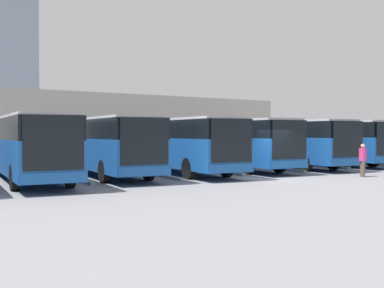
# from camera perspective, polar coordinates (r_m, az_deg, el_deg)

# --- Properties ---
(ground_plane) EXTENTS (600.00, 600.00, 0.00)m
(ground_plane) POSITION_cam_1_polar(r_m,az_deg,el_deg) (25.10, 9.45, -4.05)
(ground_plane) COLOR gray
(bus_0) EXTENTS (4.16, 12.43, 3.15)m
(bus_0) POSITION_cam_1_polar(r_m,az_deg,el_deg) (39.96, 19.24, 0.44)
(bus_0) COLOR #19519E
(bus_0) RESTS_ON ground_plane
(curb_divider_0) EXTENTS (0.91, 5.01, 0.15)m
(curb_divider_0) POSITION_cam_1_polar(r_m,az_deg,el_deg) (37.25, 19.56, -2.23)
(curb_divider_0) COLOR #9E9E99
(curb_divider_0) RESTS_ON ground_plane
(bus_1) EXTENTS (4.16, 12.43, 3.15)m
(bus_1) POSITION_cam_1_polar(r_m,az_deg,el_deg) (36.70, 15.12, 0.39)
(bus_1) COLOR #19519E
(bus_1) RESTS_ON ground_plane
(curb_divider_1) EXTENTS (0.91, 5.01, 0.15)m
(curb_divider_1) POSITION_cam_1_polar(r_m,az_deg,el_deg) (33.98, 15.14, -2.54)
(curb_divider_1) COLOR #9E9E99
(curb_divider_1) RESTS_ON ground_plane
(bus_2) EXTENTS (4.16, 12.43, 3.15)m
(bus_2) POSITION_cam_1_polar(r_m,az_deg,el_deg) (33.45, 10.60, 0.32)
(bus_2) COLOR #19519E
(bus_2) RESTS_ON ground_plane
(curb_divider_2) EXTENTS (0.91, 5.01, 0.15)m
(curb_divider_2) POSITION_cam_1_polar(r_m,az_deg,el_deg) (30.75, 10.22, -2.92)
(curb_divider_2) COLOR #9E9E99
(curb_divider_2) RESTS_ON ground_plane
(bus_3) EXTENTS (4.16, 12.43, 3.15)m
(bus_3) POSITION_cam_1_polar(r_m,az_deg,el_deg) (30.92, 4.43, 0.26)
(bus_3) COLOR #19519E
(bus_3) RESTS_ON ground_plane
(curb_divider_3) EXTENTS (0.91, 5.01, 0.15)m
(curb_divider_3) POSITION_cam_1_polar(r_m,az_deg,el_deg) (28.26, 3.42, -3.28)
(curb_divider_3) COLOR #9E9E99
(curb_divider_3) RESTS_ON ground_plane
(bus_4) EXTENTS (4.16, 12.43, 3.15)m
(bus_4) POSITION_cam_1_polar(r_m,az_deg,el_deg) (28.10, -1.83, 0.15)
(bus_4) COLOR #19519E
(bus_4) RESTS_ON ground_plane
(curb_divider_4) EXTENTS (0.91, 5.01, 0.15)m
(curb_divider_4) POSITION_cam_1_polar(r_m,az_deg,el_deg) (25.53, -3.61, -3.78)
(curb_divider_4) COLOR #9E9E99
(curb_divider_4) RESTS_ON ground_plane
(bus_5) EXTENTS (4.16, 12.43, 3.15)m
(bus_5) POSITION_cam_1_polar(r_m,az_deg,el_deg) (26.72, -10.43, 0.06)
(bus_5) COLOR #19519E
(bus_5) RESTS_ON ground_plane
(curb_divider_5) EXTENTS (0.91, 5.01, 0.15)m
(curb_divider_5) POSITION_cam_1_polar(r_m,az_deg,el_deg) (24.32, -13.21, -4.07)
(curb_divider_5) COLOR #9E9E99
(curb_divider_5) RESTS_ON ground_plane
(bus_6) EXTENTS (4.16, 12.43, 3.15)m
(bus_6) POSITION_cam_1_polar(r_m,az_deg,el_deg) (24.53, -18.80, -0.10)
(bus_6) COLOR #19519E
(bus_6) RESTS_ON ground_plane
(pedestrian) EXTENTS (0.55, 0.55, 1.76)m
(pedestrian) POSITION_cam_1_polar(r_m,az_deg,el_deg) (27.18, 19.58, -1.70)
(pedestrian) COLOR brown
(pedestrian) RESTS_ON ground_plane
(station_building) EXTENTS (39.71, 14.94, 5.82)m
(station_building) POSITION_cam_1_polar(r_m,az_deg,el_deg) (47.66, -13.47, 2.03)
(station_building) COLOR #A8A399
(station_building) RESTS_ON ground_plane
(office_tower) EXTENTS (18.51, 18.51, 78.89)m
(office_tower) POSITION_cam_1_polar(r_m,az_deg,el_deg) (205.85, -20.98, 11.50)
(office_tower) COLOR #7F8EA3
(office_tower) RESTS_ON ground_plane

